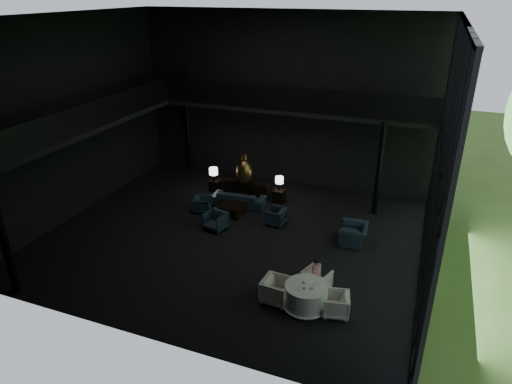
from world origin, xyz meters
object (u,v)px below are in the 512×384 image
(console, at_px, (247,188))
(side_table_left, at_px, (215,185))
(table_lamp_right, at_px, (279,180))
(coffee_table, at_px, (232,209))
(child, at_px, (316,268))
(lounge_armchair_east, at_px, (275,216))
(dining_chair_east, at_px, (336,303))
(sofa, at_px, (239,195))
(dining_chair_west, at_px, (276,288))
(lounge_armchair_west, at_px, (203,204))
(side_table_right, at_px, (279,196))
(dining_table, at_px, (306,297))
(table_lamp_left, at_px, (213,172))
(dining_chair_north, at_px, (317,279))
(bronze_urn, at_px, (244,171))
(window_armchair, at_px, (354,230))
(lounge_armchair_south, at_px, (216,220))

(console, relative_size, side_table_left, 4.21)
(table_lamp_right, height_order, coffee_table, table_lamp_right)
(child, bearing_deg, side_table_left, -42.34)
(console, distance_m, side_table_left, 1.60)
(lounge_armchair_east, xyz_separation_m, dining_chair_east, (3.48, -4.67, 0.00))
(console, xyz_separation_m, child, (4.76, -5.82, 0.42))
(sofa, bearing_deg, dining_chair_west, 118.59)
(side_table_left, bearing_deg, console, 1.04)
(lounge_armchair_east, distance_m, coffee_table, 2.03)
(lounge_armchair_west, height_order, lounge_armchair_east, lounge_armchair_east)
(lounge_armchair_west, bearing_deg, table_lamp_right, -66.25)
(child, bearing_deg, console, -50.75)
(side_table_right, distance_m, dining_table, 7.41)
(table_lamp_left, relative_size, dining_chair_north, 0.83)
(bronze_urn, relative_size, dining_chair_north, 1.75)
(table_lamp_right, bearing_deg, sofa, -144.49)
(lounge_armchair_west, bearing_deg, coffee_table, -93.60)
(table_lamp_right, distance_m, child, 6.57)
(table_lamp_right, relative_size, dining_chair_west, 0.66)
(side_table_left, xyz_separation_m, dining_table, (6.31, -6.81, 0.07))
(side_table_left, distance_m, lounge_armchair_east, 4.33)
(side_table_left, distance_m, dining_table, 9.28)
(side_table_right, bearing_deg, window_armchair, -32.93)
(sofa, relative_size, dining_chair_west, 2.78)
(side_table_right, bearing_deg, side_table_left, 178.50)
(lounge_armchair_east, distance_m, lounge_armchair_south, 2.42)
(window_armchair, bearing_deg, side_table_left, -113.81)
(sofa, xyz_separation_m, dining_chair_east, (5.53, -5.72, -0.12))
(table_lamp_right, distance_m, coffee_table, 2.54)
(table_lamp_left, height_order, lounge_armchair_south, table_lamp_left)
(side_table_right, bearing_deg, dining_chair_east, -59.17)
(table_lamp_left, bearing_deg, dining_table, -46.64)
(table_lamp_left, distance_m, lounge_armchair_south, 3.77)
(sofa, xyz_separation_m, lounge_armchair_east, (2.05, -1.05, -0.12))
(table_lamp_left, xyz_separation_m, dining_chair_west, (5.40, -6.75, -0.53))
(side_table_right, xyz_separation_m, lounge_armchair_south, (-1.51, -3.35, 0.13))
(side_table_right, distance_m, dining_chair_north, 6.60)
(table_lamp_right, distance_m, lounge_armchair_south, 3.77)
(window_armchair, bearing_deg, dining_table, -12.52)
(dining_table, bearing_deg, dining_chair_east, -1.55)
(side_table_right, height_order, dining_chair_east, dining_chair_east)
(table_lamp_left, distance_m, child, 8.52)
(sofa, distance_m, lounge_armchair_west, 1.65)
(side_table_right, relative_size, window_armchair, 0.47)
(lounge_armchair_south, height_order, dining_chair_east, lounge_armchair_south)
(table_lamp_right, xyz_separation_m, dining_chair_east, (4.03, -6.80, -0.63))
(table_lamp_right, xyz_separation_m, dining_chair_north, (3.20, -5.82, -0.61))
(sofa, height_order, lounge_armchair_west, sofa)
(table_lamp_right, bearing_deg, lounge_armchair_west, -141.68)
(bronze_urn, height_order, dining_table, bronze_urn)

